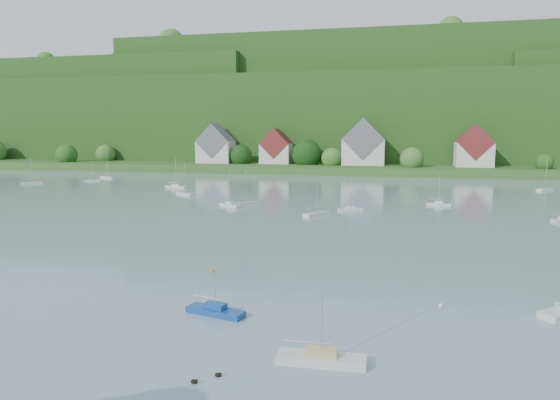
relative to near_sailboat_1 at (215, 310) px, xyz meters
name	(u,v)px	position (x,y,z in m)	size (l,w,h in m)	color
far_shore_strip	(353,166)	(-1.91, 171.06, 1.08)	(600.00, 60.00, 3.00)	#2A5520
forested_ridge	(365,118)	(-1.52, 239.62, 22.47)	(620.00, 181.22, 69.89)	#184315
village_building_0	(216,147)	(-56.91, 158.06, 9.10)	(14.00, 10.40, 16.00)	beige
village_building_1	(276,149)	(-31.91, 160.06, 8.34)	(12.00, 9.36, 14.00)	beige
village_building_2	(364,146)	(3.09, 159.06, 9.85)	(16.00, 11.44, 18.00)	beige
village_building_3	(474,149)	(43.09, 157.06, 9.01)	(13.00, 10.40, 15.50)	beige
near_sailboat_1	(215,310)	(0.00, 0.00, 0.00)	(5.66, 2.83, 7.36)	navy
near_sailboat_2	(321,358)	(10.53, -7.51, 0.03)	(6.27, 1.94, 8.39)	silver
mooring_buoy_1	(441,306)	(19.68, 6.58, -0.42)	(0.37, 0.37, 0.37)	white
mooring_buoy_3	(213,272)	(-4.97, 12.91, -0.42)	(0.48, 0.48, 0.48)	#E3570D
duck_pair	(206,378)	(3.52, -11.47, -0.30)	(1.69, 1.50, 0.34)	black
far_sailboat_cluster	(359,194)	(6.47, 86.30, -0.04)	(200.99, 66.30, 8.71)	silver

